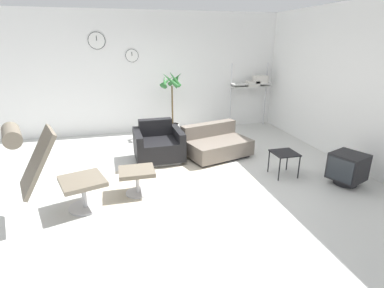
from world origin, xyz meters
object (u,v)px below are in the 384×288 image
(lounge_chair, at_px, (48,164))
(shelf_unit, at_px, (254,83))
(side_table, at_px, (284,155))
(crt_television, at_px, (348,168))
(armchair_red, at_px, (158,146))
(potted_plant, at_px, (172,108))
(ottoman, at_px, (137,175))
(couch_low, at_px, (216,145))

(lounge_chair, relative_size, shelf_unit, 0.77)
(lounge_chair, height_order, shelf_unit, shelf_unit)
(side_table, xyz_separation_m, crt_television, (0.79, -0.54, -0.09))
(armchair_red, height_order, potted_plant, potted_plant)
(ottoman, relative_size, shelf_unit, 0.31)
(shelf_unit, bearing_deg, crt_television, -89.95)
(lounge_chair, distance_m, ottoman, 1.21)
(lounge_chair, bearing_deg, crt_television, 70.13)
(potted_plant, relative_size, shelf_unit, 0.95)
(ottoman, distance_m, potted_plant, 2.85)
(ottoman, relative_size, potted_plant, 0.33)
(armchair_red, height_order, crt_television, armchair_red)
(ottoman, xyz_separation_m, crt_television, (3.20, -0.49, -0.02))
(lounge_chair, bearing_deg, armchair_red, 117.89)
(ottoman, bearing_deg, side_table, 1.12)
(armchair_red, distance_m, potted_plant, 1.52)
(lounge_chair, relative_size, crt_television, 2.09)
(armchair_red, xyz_separation_m, crt_television, (2.71, -1.76, -0.00))
(armchair_red, bearing_deg, ottoman, 67.19)
(crt_television, bearing_deg, couch_low, 21.96)
(ottoman, bearing_deg, lounge_chair, -162.08)
(side_table, relative_size, crt_television, 0.68)
(side_table, distance_m, potted_plant, 2.95)
(ottoman, relative_size, couch_low, 0.37)
(lounge_chair, bearing_deg, potted_plant, 126.91)
(lounge_chair, height_order, potted_plant, potted_plant)
(couch_low, bearing_deg, shelf_unit, -147.77)
(side_table, xyz_separation_m, potted_plant, (-1.39, 2.58, 0.31))
(lounge_chair, distance_m, couch_low, 3.13)
(couch_low, bearing_deg, armchair_red, -19.40)
(ottoman, bearing_deg, crt_television, -8.75)
(armchair_red, distance_m, shelf_unit, 3.30)
(side_table, height_order, crt_television, crt_television)
(shelf_unit, bearing_deg, ottoman, -137.29)
(lounge_chair, relative_size, couch_low, 0.92)
(armchair_red, relative_size, side_table, 2.19)
(side_table, bearing_deg, crt_television, -34.46)
(potted_plant, distance_m, shelf_unit, 2.24)
(ottoman, xyz_separation_m, side_table, (2.42, 0.05, 0.07))
(lounge_chair, height_order, side_table, lounge_chair)
(lounge_chair, xyz_separation_m, couch_low, (2.68, 1.54, -0.51))
(lounge_chair, xyz_separation_m, shelf_unit, (4.27, 3.30, 0.40))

